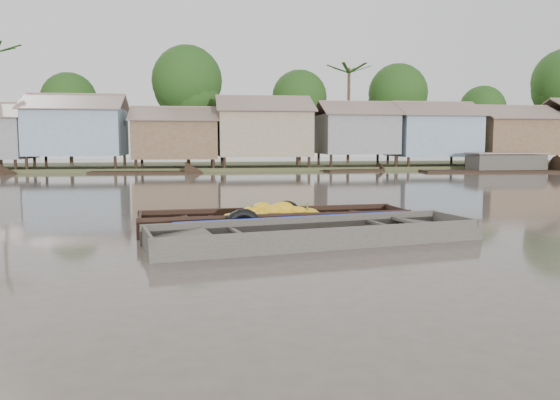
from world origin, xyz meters
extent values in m
plane|color=#4D443B|center=(0.00, 0.00, 0.00)|extent=(120.00, 120.00, 0.00)
cube|color=#384723|center=(0.00, 33.00, 0.00)|extent=(120.00, 12.00, 0.50)
cube|color=#758BA1|center=(-10.50, 29.50, 2.70)|extent=(6.20, 5.20, 3.20)
cube|color=brown|center=(-10.50, 28.10, 4.75)|extent=(6.60, 3.02, 1.28)
cube|color=brown|center=(-10.50, 30.90, 4.75)|extent=(6.60, 3.02, 1.28)
cube|color=brown|center=(-3.80, 29.50, 2.20)|extent=(5.80, 4.60, 2.70)
cube|color=brown|center=(-3.80, 28.26, 4.00)|extent=(6.20, 2.67, 1.14)
cube|color=brown|center=(-3.80, 30.74, 4.00)|extent=(6.20, 2.67, 1.14)
cube|color=#86765C|center=(2.50, 29.50, 2.65)|extent=(6.50, 5.30, 3.30)
cube|color=brown|center=(2.50, 28.07, 4.75)|extent=(6.90, 3.08, 1.31)
cube|color=brown|center=(2.50, 30.93, 4.75)|extent=(6.90, 3.08, 1.31)
cube|color=slate|center=(9.50, 29.50, 2.60)|extent=(5.40, 4.70, 2.90)
cube|color=brown|center=(9.50, 28.23, 4.50)|extent=(5.80, 2.73, 1.17)
cube|color=brown|center=(9.50, 30.77, 4.50)|extent=(5.80, 2.73, 1.17)
cube|color=#758BA1|center=(15.50, 29.50, 2.50)|extent=(6.00, 5.00, 3.10)
cube|color=brown|center=(15.50, 28.15, 4.50)|extent=(6.40, 2.90, 1.24)
cube|color=brown|center=(15.50, 30.85, 4.50)|extent=(6.40, 2.90, 1.24)
cube|color=brown|center=(22.00, 29.50, 2.45)|extent=(5.70, 4.90, 2.80)
cube|color=brown|center=(22.00, 28.18, 4.30)|extent=(6.10, 2.85, 1.21)
cube|color=brown|center=(22.00, 30.82, 4.30)|extent=(6.10, 2.85, 1.21)
cylinder|color=#473323|center=(-12.00, 34.00, 2.45)|extent=(0.28, 0.28, 4.90)
sphere|color=#133A12|center=(-12.00, 34.00, 5.25)|extent=(4.20, 4.20, 4.20)
cylinder|color=#473323|center=(-3.00, 33.00, 3.15)|extent=(0.28, 0.28, 6.30)
sphere|color=#133A12|center=(-3.00, 33.00, 6.75)|extent=(5.40, 5.40, 5.40)
cylinder|color=#473323|center=(6.00, 34.00, 2.62)|extent=(0.28, 0.28, 5.25)
sphere|color=#133A12|center=(6.00, 34.00, 5.62)|extent=(4.50, 4.50, 4.50)
cylinder|color=#473323|center=(14.00, 33.00, 2.80)|extent=(0.28, 0.28, 5.60)
sphere|color=#133A12|center=(14.00, 33.00, 6.00)|extent=(4.80, 4.80, 4.80)
cylinder|color=#473323|center=(22.00, 34.00, 2.27)|extent=(0.28, 0.28, 4.55)
sphere|color=#133A12|center=(22.00, 34.00, 4.88)|extent=(3.90, 3.90, 3.90)
cylinder|color=#473323|center=(10.00, 33.50, 4.00)|extent=(0.24, 0.24, 8.00)
cube|color=black|center=(-0.36, 2.28, -0.08)|extent=(6.28, 1.70, 0.08)
cube|color=black|center=(-0.42, 2.95, 0.17)|extent=(6.32, 0.69, 0.59)
cube|color=black|center=(-0.31, 1.61, 0.17)|extent=(6.32, 0.69, 0.59)
cube|color=black|center=(2.72, 2.54, 0.17)|extent=(0.18, 1.37, 0.55)
cube|color=black|center=(2.19, 2.50, 0.24)|extent=(1.17, 1.27, 0.21)
cube|color=black|center=(-3.45, 2.02, 0.17)|extent=(0.18, 1.37, 0.55)
cube|color=black|center=(-2.92, 2.06, 0.24)|extent=(1.17, 1.27, 0.21)
cube|color=black|center=(-1.84, 2.15, 0.29)|extent=(0.21, 1.32, 0.05)
cube|color=black|center=(1.11, 2.40, 0.29)|extent=(0.21, 1.32, 0.05)
ellipsoid|color=yellow|center=(-0.07, 2.73, 0.27)|extent=(0.44, 0.33, 0.26)
ellipsoid|color=yellow|center=(0.73, 1.98, 0.21)|extent=(0.44, 0.33, 0.26)
ellipsoid|color=yellow|center=(-0.56, 2.54, 0.33)|extent=(0.43, 0.32, 0.25)
ellipsoid|color=yellow|center=(0.51, 2.59, 0.30)|extent=(0.52, 0.38, 0.31)
ellipsoid|color=yellow|center=(-0.43, 2.41, 0.40)|extent=(0.51, 0.37, 0.30)
ellipsoid|color=yellow|center=(-0.11, 2.68, 0.28)|extent=(0.46, 0.34, 0.27)
ellipsoid|color=yellow|center=(-0.73, 1.95, 0.35)|extent=(0.41, 0.30, 0.24)
ellipsoid|color=yellow|center=(-0.45, 2.10, 0.47)|extent=(0.51, 0.37, 0.30)
ellipsoid|color=yellow|center=(-0.34, 2.38, 0.48)|extent=(0.41, 0.30, 0.24)
ellipsoid|color=yellow|center=(-0.60, 2.17, 0.41)|extent=(0.50, 0.37, 0.29)
ellipsoid|color=yellow|center=(-0.18, 2.26, 0.50)|extent=(0.55, 0.40, 0.32)
ellipsoid|color=yellow|center=(-1.07, 1.99, 0.28)|extent=(0.48, 0.35, 0.28)
ellipsoid|color=yellow|center=(-0.94, 2.29, 0.40)|extent=(0.54, 0.39, 0.31)
ellipsoid|color=yellow|center=(-0.23, 1.92, 0.24)|extent=(0.43, 0.32, 0.25)
ellipsoid|color=yellow|center=(-0.66, 2.31, 0.50)|extent=(0.51, 0.37, 0.30)
ellipsoid|color=yellow|center=(0.16, 2.14, 0.43)|extent=(0.42, 0.31, 0.24)
ellipsoid|color=yellow|center=(-0.71, 2.58, 0.37)|extent=(0.42, 0.31, 0.25)
ellipsoid|color=yellow|center=(-0.63, 2.40, 0.38)|extent=(0.47, 0.35, 0.28)
ellipsoid|color=yellow|center=(-1.31, 1.83, 0.16)|extent=(0.43, 0.31, 0.25)
ellipsoid|color=yellow|center=(0.49, 2.19, 0.32)|extent=(0.49, 0.36, 0.29)
ellipsoid|color=yellow|center=(-1.41, 2.34, 0.26)|extent=(0.49, 0.36, 0.29)
ellipsoid|color=yellow|center=(-0.27, 2.17, 0.41)|extent=(0.48, 0.35, 0.28)
ellipsoid|color=yellow|center=(-0.57, 2.48, 0.37)|extent=(0.48, 0.35, 0.28)
ellipsoid|color=yellow|center=(-1.18, 1.99, 0.28)|extent=(0.53, 0.39, 0.31)
ellipsoid|color=yellow|center=(-1.39, 2.14, 0.19)|extent=(0.41, 0.30, 0.24)
ellipsoid|color=yellow|center=(-1.13, 1.89, 0.23)|extent=(0.53, 0.39, 0.31)
ellipsoid|color=yellow|center=(0.04, 2.25, 0.41)|extent=(0.49, 0.36, 0.29)
ellipsoid|color=yellow|center=(-1.08, 1.89, 0.21)|extent=(0.52, 0.38, 0.30)
ellipsoid|color=yellow|center=(-1.30, 2.16, 0.28)|extent=(0.54, 0.39, 0.31)
ellipsoid|color=yellow|center=(-0.15, 2.09, 0.36)|extent=(0.46, 0.34, 0.27)
ellipsoid|color=yellow|center=(0.32, 2.65, 0.25)|extent=(0.46, 0.34, 0.27)
ellipsoid|color=yellow|center=(-1.08, 2.29, 0.37)|extent=(0.46, 0.34, 0.27)
cylinder|color=#3F6626|center=(-0.92, 2.23, 0.50)|extent=(0.04, 0.04, 0.20)
cylinder|color=#3F6626|center=(-0.14, 2.30, 0.50)|extent=(0.04, 0.04, 0.20)
cylinder|color=#3F6626|center=(0.42, 2.35, 0.50)|extent=(0.04, 0.04, 0.20)
torus|color=black|center=(0.02, 3.08, 0.19)|extent=(0.82, 0.27, 0.81)
torus|color=black|center=(-1.19, 1.44, 0.19)|extent=(0.87, 0.27, 0.85)
cube|color=#3A3631|center=(0.24, 0.50, -0.08)|extent=(6.94, 2.74, 0.08)
cube|color=#3A3631|center=(0.08, 1.31, 0.16)|extent=(6.83, 1.48, 0.56)
cube|color=#3A3631|center=(0.40, -0.31, 0.16)|extent=(6.83, 1.48, 0.56)
cube|color=#3A3631|center=(3.57, 1.15, 0.16)|extent=(0.38, 1.67, 0.53)
cube|color=#3A3631|center=(2.99, 1.04, 0.22)|extent=(1.44, 1.66, 0.22)
cube|color=#3A3631|center=(-3.09, -0.15, 0.16)|extent=(0.38, 1.67, 0.53)
cube|color=#3A3631|center=(-2.51, -0.04, 0.22)|extent=(1.44, 1.66, 0.22)
cube|color=#3A3631|center=(-1.35, 0.19, 0.27)|extent=(0.41, 1.61, 0.05)
cube|color=#3A3631|center=(1.83, 0.81, 0.27)|extent=(0.41, 1.61, 0.05)
cube|color=#665E54|center=(0.24, 0.50, -0.04)|extent=(5.32, 2.29, 0.02)
cube|color=#1125AF|center=(0.07, 1.37, 0.37)|extent=(5.52, 1.16, 0.14)
torus|color=olive|center=(2.89, 0.74, -0.02)|extent=(0.39, 0.39, 0.06)
torus|color=olive|center=(2.89, 0.74, 0.02)|extent=(0.31, 0.31, 0.06)
cube|color=black|center=(-6.00, 26.07, -0.05)|extent=(6.55, 1.92, 0.35)
cube|color=black|center=(8.55, 26.56, -0.05)|extent=(4.50, 2.13, 0.35)
cube|color=black|center=(17.53, 24.11, -0.05)|extent=(9.73, 3.08, 0.35)
cube|color=black|center=(19.00, 25.00, 0.55)|extent=(5.00, 2.00, 1.20)
camera|label=1|loc=(-2.11, -10.37, 2.08)|focal=35.00mm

